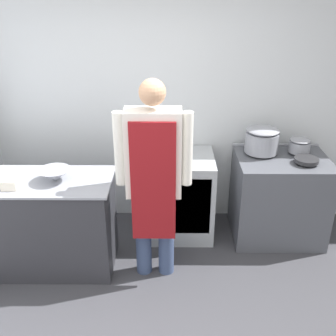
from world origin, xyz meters
TOP-DOWN VIEW (x-y plane):
  - wall_back at (0.00, 1.92)m, footprint 8.00×0.05m
  - prep_counter at (-1.03, 0.99)m, footprint 1.29×0.62m
  - stove at (1.23, 1.50)m, footprint 0.90×0.69m
  - fridge_unit at (0.23, 1.55)m, footprint 0.65×0.63m
  - person_cook at (-0.02, 0.88)m, footprint 0.63×0.24m
  - mixing_bowl at (-0.87, 0.98)m, footprint 0.28×0.28m
  - plastic_tub at (-1.20, 0.85)m, footprint 0.13×0.13m
  - stock_pot at (1.03, 1.62)m, footprint 0.33×0.33m
  - saute_pan at (1.41, 1.38)m, footprint 0.23×0.23m
  - sauce_pot at (1.41, 1.62)m, footprint 0.21×0.21m

SIDE VIEW (x-z plane):
  - fridge_unit at x=0.23m, z-range 0.00..0.86m
  - stove at x=1.23m, z-range -0.01..0.89m
  - prep_counter at x=-1.03m, z-range 0.00..0.89m
  - saute_pan at x=1.41m, z-range 0.90..0.94m
  - plastic_tub at x=-1.20m, z-range 0.89..0.97m
  - mixing_bowl at x=-0.87m, z-range 0.89..1.00m
  - sauce_pot at x=1.41m, z-range 0.90..1.04m
  - person_cook at x=-0.02m, z-range 0.13..1.92m
  - stock_pot at x=1.03m, z-range 0.90..1.16m
  - wall_back at x=0.00m, z-range 0.00..2.70m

